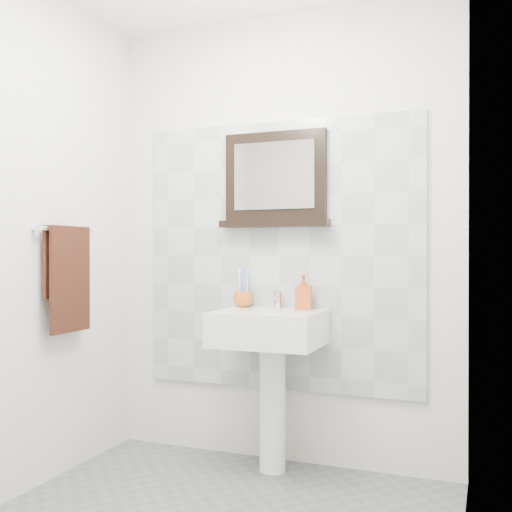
{
  "coord_description": "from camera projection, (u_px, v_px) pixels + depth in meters",
  "views": [
    {
      "loc": [
        1.1,
        -2.08,
        1.17
      ],
      "look_at": [
        0.07,
        0.55,
        1.15
      ],
      "focal_mm": 42.0,
      "sensor_mm": 36.0,
      "label": 1
    }
  ],
  "objects": [
    {
      "name": "pedestal_sink",
      "position": [
        269.0,
        346.0,
        3.15
      ],
      "size": [
        0.55,
        0.44,
        0.96
      ],
      "color": "white",
      "rests_on": "ground"
    },
    {
      "name": "towel_bar",
      "position": [
        67.0,
        230.0,
        3.11
      ],
      "size": [
        0.07,
        0.4,
        0.03
      ],
      "color": "silver",
      "rests_on": "left_wall"
    },
    {
      "name": "framed_mirror",
      "position": [
        275.0,
        182.0,
        3.33
      ],
      "size": [
        0.62,
        0.11,
        0.53
      ],
      "color": "black",
      "rests_on": "back_wall"
    },
    {
      "name": "hand_towel",
      "position": [
        68.0,
        270.0,
        3.1
      ],
      "size": [
        0.06,
        0.3,
        0.55
      ],
      "color": "black",
      "rests_on": "towel_bar"
    },
    {
      "name": "toothbrushes",
      "position": [
        244.0,
        285.0,
        3.36
      ],
      "size": [
        0.05,
        0.04,
        0.21
      ],
      "color": "white",
      "rests_on": "toothbrush_cup"
    },
    {
      "name": "back_wall",
      "position": [
        280.0,
        238.0,
        3.36
      ],
      "size": [
        2.0,
        0.01,
        2.5
      ],
      "primitive_type": "cube",
      "color": "silver",
      "rests_on": "ground"
    },
    {
      "name": "splashback",
      "position": [
        279.0,
        255.0,
        3.35
      ],
      "size": [
        1.6,
        0.02,
        1.5
      ],
      "primitive_type": "cube",
      "color": "#AAB4B9",
      "rests_on": "back_wall"
    },
    {
      "name": "right_wall",
      "position": [
        457.0,
        227.0,
        1.97
      ],
      "size": [
        0.01,
        2.2,
        2.5
      ],
      "primitive_type": "cube",
      "color": "silver",
      "rests_on": "ground"
    },
    {
      "name": "soap_dispenser",
      "position": [
        303.0,
        292.0,
        3.21
      ],
      "size": [
        0.1,
        0.1,
        0.19
      ],
      "primitive_type": "imported",
      "rotation": [
        0.0,
        0.0,
        0.16
      ],
      "color": "red",
      "rests_on": "pedestal_sink"
    },
    {
      "name": "toothbrush_cup",
      "position": [
        243.0,
        299.0,
        3.36
      ],
      "size": [
        0.12,
        0.12,
        0.09
      ],
      "primitive_type": "imported",
      "rotation": [
        0.0,
        0.0,
        -0.11
      ],
      "color": "#CA5A17",
      "rests_on": "pedestal_sink"
    }
  ]
}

